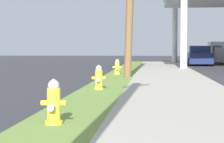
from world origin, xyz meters
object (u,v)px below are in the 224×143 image
(fire_hydrant_third, at_px, (117,68))
(truck_silver_at_forecourt, at_px, (221,53))
(fire_hydrant_second, at_px, (99,79))
(car_navy_by_far_pump, at_px, (199,56))
(fire_hydrant_nearest, at_px, (54,105))

(fire_hydrant_third, bearing_deg, truck_silver_at_forecourt, 68.02)
(fire_hydrant_second, distance_m, car_navy_by_far_pump, 23.68)
(fire_hydrant_nearest, distance_m, fire_hydrant_second, 6.18)
(fire_hydrant_third, distance_m, truck_silver_at_forecourt, 20.83)
(fire_hydrant_second, xyz_separation_m, fire_hydrant_third, (-0.05, 7.75, 0.00))
(fire_hydrant_nearest, relative_size, car_navy_by_far_pump, 0.16)
(fire_hydrant_second, relative_size, fire_hydrant_third, 1.00)
(fire_hydrant_third, relative_size, car_navy_by_far_pump, 0.16)
(car_navy_by_far_pump, xyz_separation_m, truck_silver_at_forecourt, (2.33, 4.01, 0.19))
(fire_hydrant_second, xyz_separation_m, truck_silver_at_forecourt, (7.74, 27.06, 0.47))
(fire_hydrant_third, xyz_separation_m, car_navy_by_far_pump, (5.47, 15.30, 0.28))
(fire_hydrant_second, bearing_deg, fire_hydrant_nearest, -89.98)
(fire_hydrant_nearest, distance_m, car_navy_by_far_pump, 29.73)
(fire_hydrant_nearest, relative_size, fire_hydrant_second, 1.00)
(fire_hydrant_nearest, relative_size, fire_hydrant_third, 1.00)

